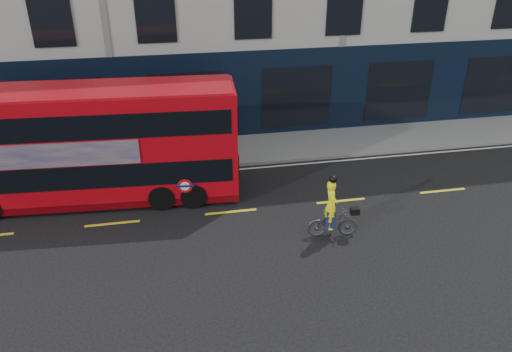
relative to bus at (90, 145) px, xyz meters
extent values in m
plane|color=black|center=(0.61, -3.36, -2.11)|extent=(120.00, 120.00, 0.00)
cube|color=gray|center=(0.61, 3.14, -2.05)|extent=(60.00, 3.00, 0.12)
cube|color=gray|center=(0.61, 1.64, -2.05)|extent=(60.00, 0.12, 0.13)
cube|color=black|center=(0.61, 4.62, -0.11)|extent=(50.00, 0.08, 4.00)
cube|color=silver|center=(0.61, 1.34, -2.11)|extent=(58.00, 0.10, 0.01)
cube|color=#BE0711|center=(-0.04, 0.00, 0.13)|extent=(10.30, 2.97, 3.65)
cube|color=#5F0308|center=(-0.04, 0.00, -1.84)|extent=(10.29, 2.92, 0.28)
cube|color=black|center=(-0.04, 0.00, -0.68)|extent=(9.89, 2.98, 0.83)
cube|color=black|center=(-0.04, 0.00, 1.08)|extent=(9.89, 2.98, 0.83)
cube|color=#9D0B13|center=(-0.04, 0.00, 1.97)|extent=(10.09, 2.86, 0.07)
cube|color=black|center=(5.05, -0.33, -0.68)|extent=(0.18, 2.08, 0.83)
cube|color=black|center=(5.05, -0.33, 1.08)|extent=(0.18, 2.08, 0.83)
cube|color=gray|center=(-1.04, -1.12, 0.20)|extent=(5.54, 0.40, 0.83)
cylinder|color=red|center=(3.11, -1.39, -1.19)|extent=(0.52, 0.05, 0.52)
cylinder|color=white|center=(3.11, -1.39, -1.19)|extent=(0.33, 0.04, 0.33)
cube|color=#0C1459|center=(3.11, -1.40, -1.19)|extent=(0.65, 0.06, 0.08)
cylinder|color=black|center=(3.47, -0.22, -1.65)|extent=(1.08, 2.42, 0.92)
cylinder|color=black|center=(2.36, -0.15, -1.65)|extent=(1.08, 2.42, 0.92)
imported|color=#45474A|center=(7.58, -3.90, -1.63)|extent=(1.65, 0.63, 0.97)
imported|color=#F2F50A|center=(7.49, -3.89, -0.96)|extent=(0.45, 0.63, 1.63)
cube|color=black|center=(8.26, -3.98, -1.22)|extent=(0.29, 0.24, 0.21)
cube|color=#1B2549|center=(7.49, -3.89, -1.48)|extent=(0.33, 0.40, 0.68)
sphere|color=black|center=(7.49, -3.89, -0.06)|extent=(0.25, 0.25, 0.25)
camera|label=1|loc=(2.69, -16.55, 6.96)|focal=35.00mm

